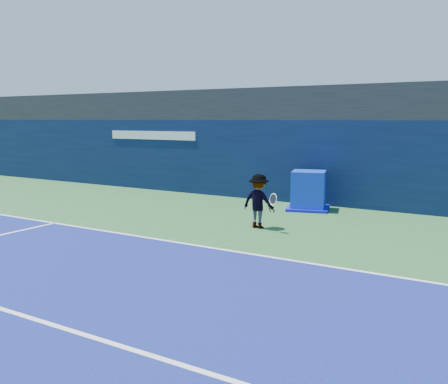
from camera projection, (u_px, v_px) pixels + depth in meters
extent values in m
plane|color=#295D2D|center=(106.00, 279.00, 9.56)|extent=(80.00, 80.00, 0.00)
cube|color=white|center=(195.00, 245.00, 12.09)|extent=(24.00, 0.10, 0.01)
cube|color=white|center=(15.00, 313.00, 7.86)|extent=(24.00, 0.10, 0.01)
cube|color=black|center=(322.00, 104.00, 18.77)|extent=(36.00, 3.00, 1.20)
cube|color=#0A1737|center=(311.00, 161.00, 18.23)|extent=(36.00, 1.00, 3.00)
cube|color=white|center=(152.00, 135.00, 21.26)|extent=(4.50, 0.04, 0.35)
cube|color=#0D2AC2|center=(308.00, 190.00, 16.84)|extent=(1.36, 1.36, 1.31)
cube|color=#0D0DBE|center=(308.00, 208.00, 16.93)|extent=(1.69, 1.69, 0.09)
imported|color=white|center=(259.00, 201.00, 13.97)|extent=(1.02, 0.63, 1.52)
cylinder|color=black|center=(269.00, 208.00, 13.55)|extent=(0.07, 0.13, 0.24)
torus|color=white|center=(273.00, 199.00, 13.40)|extent=(0.28, 0.16, 0.27)
cylinder|color=black|center=(273.00, 199.00, 13.40)|extent=(0.23, 0.12, 0.23)
sphere|color=#ACD417|center=(261.00, 182.00, 14.27)|extent=(0.07, 0.07, 0.07)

